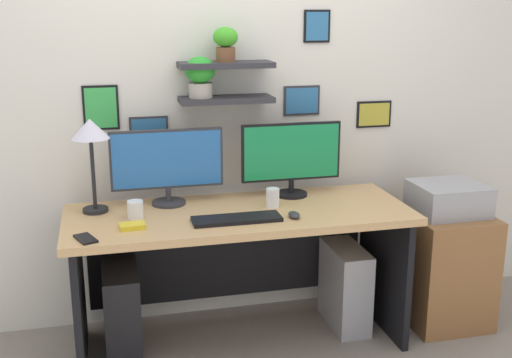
{
  "coord_description": "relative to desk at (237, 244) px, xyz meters",
  "views": [
    {
      "loc": [
        -0.67,
        -3.08,
        1.77
      ],
      "look_at": [
        0.1,
        0.05,
        0.9
      ],
      "focal_mm": 44.94,
      "sensor_mm": 36.0,
      "label": 1
    }
  ],
  "objects": [
    {
      "name": "ground_plane",
      "position": [
        0.0,
        -0.06,
        -0.55
      ],
      "size": [
        8.0,
        8.0,
        0.0
      ],
      "primitive_type": "plane",
      "color": "gray"
    },
    {
      "name": "back_wall_assembly",
      "position": [
        -0.0,
        0.38,
        0.81
      ],
      "size": [
        4.4,
        0.24,
        2.7
      ],
      "color": "silver",
      "rests_on": "ground"
    },
    {
      "name": "desk",
      "position": [
        0.0,
        0.0,
        0.0
      ],
      "size": [
        1.78,
        0.68,
        0.75
      ],
      "color": "tan",
      "rests_on": "ground"
    },
    {
      "name": "monitor_left",
      "position": [
        -0.34,
        0.16,
        0.43
      ],
      "size": [
        0.59,
        0.18,
        0.4
      ],
      "color": "#2D2D33",
      "rests_on": "desk"
    },
    {
      "name": "monitor_right",
      "position": [
        0.34,
        0.16,
        0.43
      ],
      "size": [
        0.56,
        0.18,
        0.41
      ],
      "color": "black",
      "rests_on": "desk"
    },
    {
      "name": "keyboard",
      "position": [
        -0.05,
        -0.21,
        0.21
      ],
      "size": [
        0.44,
        0.14,
        0.02
      ],
      "primitive_type": "cube",
      "color": "black",
      "rests_on": "desk"
    },
    {
      "name": "computer_mouse",
      "position": [
        0.24,
        -0.23,
        0.22
      ],
      "size": [
        0.06,
        0.09,
        0.03
      ],
      "primitive_type": "ellipsoid",
      "color": "#2D2D33",
      "rests_on": "desk"
    },
    {
      "name": "desk_lamp",
      "position": [
        -0.72,
        0.11,
        0.6
      ],
      "size": [
        0.19,
        0.19,
        0.48
      ],
      "color": "black",
      "rests_on": "desk"
    },
    {
      "name": "cell_phone",
      "position": [
        -0.77,
        -0.3,
        0.21
      ],
      "size": [
        0.12,
        0.16,
        0.01
      ],
      "primitive_type": "cube",
      "rotation": [
        0.0,
        0.0,
        0.37
      ],
      "color": "black",
      "rests_on": "desk"
    },
    {
      "name": "coffee_mug",
      "position": [
        -0.53,
        -0.05,
        0.25
      ],
      "size": [
        0.08,
        0.08,
        0.09
      ],
      "primitive_type": "cylinder",
      "color": "white",
      "rests_on": "desk"
    },
    {
      "name": "pen_cup",
      "position": [
        0.19,
        -0.03,
        0.25
      ],
      "size": [
        0.07,
        0.07,
        0.1
      ],
      "primitive_type": "cylinder",
      "color": "white",
      "rests_on": "desk"
    },
    {
      "name": "scissors_tray",
      "position": [
        -0.55,
        -0.2,
        0.22
      ],
      "size": [
        0.13,
        0.09,
        0.02
      ],
      "primitive_type": "cube",
      "rotation": [
        0.0,
        0.0,
        0.07
      ],
      "color": "yellow",
      "rests_on": "desk"
    },
    {
      "name": "drawer_cabinet",
      "position": [
        1.19,
        -0.06,
        -0.22
      ],
      "size": [
        0.44,
        0.5,
        0.65
      ],
      "primitive_type": "cube",
      "color": "brown",
      "rests_on": "ground"
    },
    {
      "name": "printer",
      "position": [
        1.19,
        -0.06,
        0.19
      ],
      "size": [
        0.38,
        0.34,
        0.17
      ],
      "primitive_type": "cube",
      "color": "#9E9EA3",
      "rests_on": "drawer_cabinet"
    },
    {
      "name": "computer_tower_left",
      "position": [
        -0.62,
        -0.01,
        -0.31
      ],
      "size": [
        0.18,
        0.4,
        0.47
      ],
      "primitive_type": "cube",
      "color": "black",
      "rests_on": "ground"
    },
    {
      "name": "computer_tower_right",
      "position": [
        0.62,
        0.0,
        -0.31
      ],
      "size": [
        0.18,
        0.4,
        0.47
      ],
      "primitive_type": "cube",
      "color": "#99999E",
      "rests_on": "ground"
    }
  ]
}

